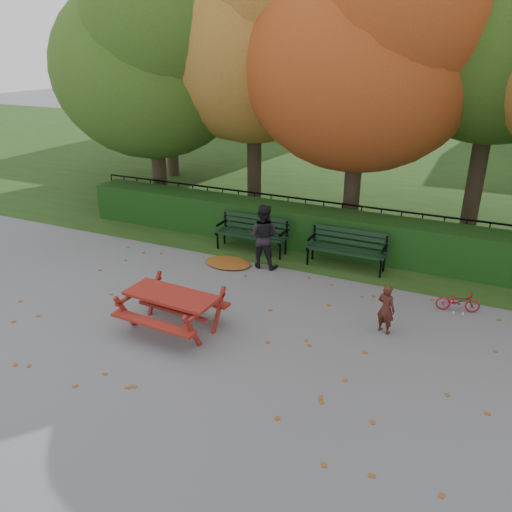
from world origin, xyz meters
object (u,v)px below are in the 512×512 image
at_px(bench_left, 253,231).
at_px(picnic_table, 172,302).
at_px(tree_b, 262,20).
at_px(tree_c, 375,42).
at_px(bicycle, 458,301).
at_px(child, 386,309).
at_px(adult, 263,236).
at_px(bench_right, 347,246).
at_px(tree_a, 155,55).
at_px(tree_f, 168,16).

height_order(bench_left, picnic_table, bench_left).
xyz_separation_m(tree_b, tree_c, (3.28, -0.78, -0.58)).
bearing_deg(picnic_table, tree_c, 76.48).
distance_m(tree_b, bicycle, 9.02).
distance_m(picnic_table, child, 3.81).
distance_m(adult, bicycle, 4.34).
xyz_separation_m(bench_left, bench_right, (2.40, 0.00, 0.00)).
bearing_deg(tree_a, bicycle, -18.96).
bearing_deg(tree_c, tree_a, -176.35).
height_order(tree_f, bench_left, tree_f).
relative_size(tree_b, child, 9.46).
relative_size(tree_c, picnic_table, 4.64).
bearing_deg(bench_right, tree_c, 96.70).
xyz_separation_m(tree_f, adult, (6.47, -6.34, -4.94)).
distance_m(tree_f, bench_right, 11.19).
xyz_separation_m(picnic_table, adult, (0.34, 3.23, 0.20)).
bearing_deg(tree_a, adult, -30.61).
bearing_deg(tree_c, child, -70.85).
relative_size(tree_f, adult, 6.10).
bearing_deg(adult, tree_a, -34.52).
xyz_separation_m(bench_left, bicycle, (4.93, -1.15, -0.31)).
relative_size(tree_f, bench_left, 5.10).
height_order(tree_a, tree_f, tree_f).
bearing_deg(tree_c, tree_b, 166.55).
bearing_deg(tree_a, child, -29.76).
bearing_deg(picnic_table, bench_left, 96.98).
relative_size(picnic_table, bicycle, 2.13).
height_order(tree_a, picnic_table, tree_a).
bearing_deg(adult, bicycle, 171.42).
height_order(child, bicycle, child).
xyz_separation_m(tree_b, adult, (1.78, -3.85, -4.65)).
relative_size(tree_b, tree_f, 0.96).
bearing_deg(bench_right, child, -61.02).
distance_m(tree_b, picnic_table, 8.70).
bearing_deg(bicycle, adult, 72.31).
xyz_separation_m(tree_a, tree_b, (2.74, 1.17, 0.88)).
height_order(tree_c, child, tree_c).
bearing_deg(bench_right, tree_f, 146.08).
height_order(tree_a, tree_b, tree_b).
bearing_deg(tree_a, bench_left, -25.76).
relative_size(tree_b, bench_right, 4.88).
relative_size(tree_c, child, 8.61).
xyz_separation_m(tree_f, bench_right, (8.23, -5.54, -5.17)).
distance_m(tree_a, tree_b, 3.11).
relative_size(tree_b, bicycle, 10.84).
xyz_separation_m(tree_b, child, (4.94, -5.56, -4.94)).
xyz_separation_m(tree_c, bench_left, (-2.13, -2.26, -4.30)).
bearing_deg(child, tree_f, -19.10).
height_order(child, adult, adult).
bearing_deg(bicycle, tree_f, 45.12).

